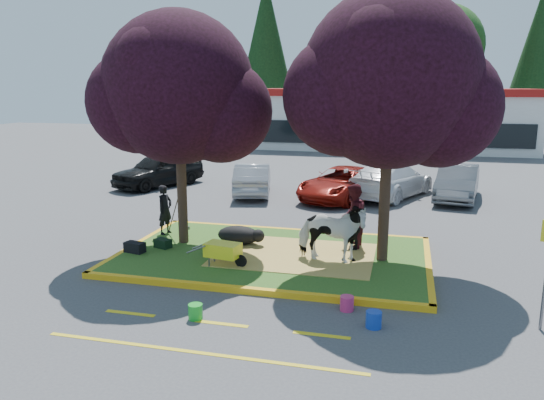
% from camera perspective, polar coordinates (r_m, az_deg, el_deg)
% --- Properties ---
extents(ground, '(90.00, 90.00, 0.00)m').
position_cam_1_polar(ground, '(14.56, 0.13, -6.30)').
color(ground, '#424244').
rests_on(ground, ground).
extents(median_island, '(8.00, 5.00, 0.15)m').
position_cam_1_polar(median_island, '(14.54, 0.13, -6.02)').
color(median_island, '#2D591B').
rests_on(median_island, ground).
extents(curb_near, '(8.30, 0.16, 0.15)m').
position_cam_1_polar(curb_near, '(12.20, -2.87, -9.68)').
color(curb_near, yellow).
rests_on(curb_near, ground).
extents(curb_far, '(8.30, 0.16, 0.15)m').
position_cam_1_polar(curb_far, '(16.94, 2.26, -3.37)').
color(curb_far, yellow).
rests_on(curb_far, ground).
extents(curb_left, '(0.16, 5.30, 0.15)m').
position_cam_1_polar(curb_left, '(15.98, -14.26, -4.71)').
color(curb_left, yellow).
rests_on(curb_left, ground).
extents(curb_right, '(0.16, 5.30, 0.15)m').
position_cam_1_polar(curb_right, '(14.16, 16.49, -7.04)').
color(curb_right, yellow).
rests_on(curb_right, ground).
extents(straw_bedding, '(4.20, 3.00, 0.01)m').
position_cam_1_polar(straw_bedding, '(14.38, 2.46, -5.89)').
color(straw_bedding, '#CEB554').
rests_on(straw_bedding, median_island).
extents(tree_purple_left, '(5.06, 4.20, 6.51)m').
position_cam_1_polar(tree_purple_left, '(15.08, -9.99, 11.03)').
color(tree_purple_left, black).
rests_on(tree_purple_left, median_island).
extents(tree_purple_right, '(5.30, 4.40, 6.82)m').
position_cam_1_polar(tree_purple_right, '(13.58, 12.64, 11.67)').
color(tree_purple_right, black).
rests_on(tree_purple_right, median_island).
extents(fire_lane_stripe_a, '(1.10, 0.12, 0.01)m').
position_cam_1_polar(fire_lane_stripe_a, '(11.60, -14.99, -11.69)').
color(fire_lane_stripe_a, yellow).
rests_on(fire_lane_stripe_a, ground).
extents(fire_lane_stripe_b, '(1.10, 0.12, 0.01)m').
position_cam_1_polar(fire_lane_stripe_b, '(10.82, -5.45, -13.11)').
color(fire_lane_stripe_b, yellow).
rests_on(fire_lane_stripe_b, ground).
extents(fire_lane_stripe_c, '(1.10, 0.12, 0.01)m').
position_cam_1_polar(fire_lane_stripe_c, '(10.37, 5.36, -14.28)').
color(fire_lane_stripe_c, yellow).
rests_on(fire_lane_stripe_c, ground).
extents(fire_lane_long, '(6.00, 0.10, 0.01)m').
position_cam_1_polar(fire_lane_long, '(9.82, -7.88, -15.96)').
color(fire_lane_long, yellow).
rests_on(fire_lane_long, ground).
extents(retail_building, '(20.40, 8.40, 4.40)m').
position_cam_1_polar(retail_building, '(41.46, 12.47, 8.64)').
color(retail_building, silver).
rests_on(retail_building, ground).
extents(treeline, '(46.58, 7.80, 14.63)m').
position_cam_1_polar(treeline, '(51.14, 12.27, 15.42)').
color(treeline, black).
rests_on(treeline, ground).
extents(cow, '(1.90, 0.98, 1.55)m').
position_cam_1_polar(cow, '(13.66, 6.40, -3.56)').
color(cow, silver).
rests_on(cow, median_island).
extents(calf, '(1.30, 0.82, 0.53)m').
position_cam_1_polar(calf, '(15.28, -3.61, -3.79)').
color(calf, black).
rests_on(calf, median_island).
extents(handler, '(0.50, 0.63, 1.51)m').
position_cam_1_polar(handler, '(16.55, -11.44, -1.01)').
color(handler, black).
rests_on(handler, median_island).
extents(visitor_a, '(0.74, 0.92, 1.83)m').
position_cam_1_polar(visitor_a, '(14.87, 8.70, -1.78)').
color(visitor_a, '#44131B').
rests_on(visitor_a, median_island).
extents(visitor_b, '(0.40, 0.77, 1.26)m').
position_cam_1_polar(visitor_b, '(14.84, 8.93, -2.94)').
color(visitor_b, black).
rests_on(visitor_b, median_island).
extents(wheelbarrow, '(1.56, 0.66, 0.59)m').
position_cam_1_polar(wheelbarrow, '(13.48, -5.28, -5.40)').
color(wheelbarrow, black).
rests_on(wheelbarrow, median_island).
extents(gear_bag_dark, '(0.60, 0.41, 0.28)m').
position_cam_1_polar(gear_bag_dark, '(15.03, -14.55, -4.94)').
color(gear_bag_dark, black).
rests_on(gear_bag_dark, median_island).
extents(gear_bag_green, '(0.54, 0.43, 0.25)m').
position_cam_1_polar(gear_bag_green, '(15.28, -11.66, -4.58)').
color(gear_bag_green, black).
rests_on(gear_bag_green, median_island).
extents(bucket_green, '(0.32, 0.32, 0.31)m').
position_cam_1_polar(bucket_green, '(11.03, -8.24, -11.81)').
color(bucket_green, green).
rests_on(bucket_green, ground).
extents(bucket_pink, '(0.31, 0.31, 0.31)m').
position_cam_1_polar(bucket_pink, '(11.41, 8.06, -10.95)').
color(bucket_pink, '#D32E6C').
rests_on(bucket_pink, ground).
extents(bucket_blue, '(0.31, 0.31, 0.33)m').
position_cam_1_polar(bucket_blue, '(10.75, 10.88, -12.51)').
color(bucket_blue, '#173EB8').
rests_on(bucket_blue, ground).
extents(car_black, '(3.52, 4.89, 1.55)m').
position_cam_1_polar(car_black, '(25.31, -12.11, 3.19)').
color(car_black, black).
rests_on(car_black, ground).
extents(car_silver, '(2.38, 4.38, 1.37)m').
position_cam_1_polar(car_silver, '(22.91, -2.09, 2.31)').
color(car_silver, '#94979C').
rests_on(car_silver, ground).
extents(car_red, '(3.76, 5.25, 1.33)m').
position_cam_1_polar(car_red, '(22.09, 7.57, 1.78)').
color(car_red, maroon).
rests_on(car_red, ground).
extents(car_white, '(3.90, 5.46, 1.47)m').
position_cam_1_polar(car_white, '(22.91, 12.72, 2.13)').
color(car_white, white).
rests_on(car_white, ground).
extents(car_grey, '(2.17, 4.54, 1.44)m').
position_cam_1_polar(car_grey, '(23.10, 19.31, 1.78)').
color(car_grey, slate).
rests_on(car_grey, ground).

